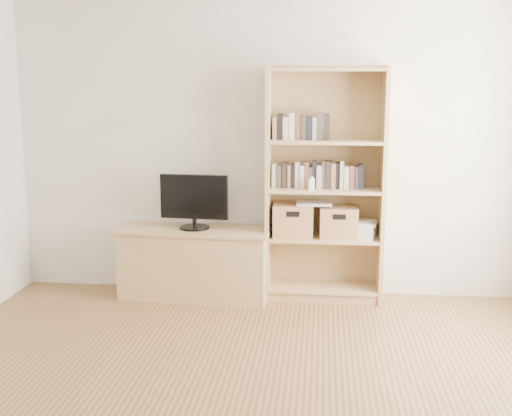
# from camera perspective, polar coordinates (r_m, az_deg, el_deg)

# --- Properties ---
(back_wall) EXTENTS (4.50, 0.02, 2.60)m
(back_wall) POSITION_cam_1_polar(r_m,az_deg,el_deg) (5.66, 1.07, 5.35)
(back_wall) COLOR beige
(back_wall) RESTS_ON floor
(tv_stand) EXTENTS (1.31, 0.55, 0.59)m
(tv_stand) POSITION_cam_1_polar(r_m,az_deg,el_deg) (5.70, -5.41, -4.97)
(tv_stand) COLOR tan
(tv_stand) RESTS_ON floor
(bookshelf) EXTENTS (1.00, 0.36, 2.00)m
(bookshelf) POSITION_cam_1_polar(r_m,az_deg,el_deg) (5.50, 6.15, 1.99)
(bookshelf) COLOR tan
(bookshelf) RESTS_ON floor
(television) EXTENTS (0.60, 0.09, 0.47)m
(television) POSITION_cam_1_polar(r_m,az_deg,el_deg) (5.57, -5.51, 0.53)
(television) COLOR black
(television) RESTS_ON tv_stand
(books_row_mid) EXTENTS (0.83, 0.17, 0.22)m
(books_row_mid) POSITION_cam_1_polar(r_m,az_deg,el_deg) (5.51, 6.16, 2.93)
(books_row_mid) COLOR #A69E85
(books_row_mid) RESTS_ON bookshelf
(books_row_upper) EXTENTS (0.42, 0.16, 0.22)m
(books_row_upper) POSITION_cam_1_polar(r_m,az_deg,el_deg) (5.47, 3.90, 7.25)
(books_row_upper) COLOR #A69E85
(books_row_upper) RESTS_ON bookshelf
(baby_monitor) EXTENTS (0.05, 0.04, 0.10)m
(baby_monitor) POSITION_cam_1_polar(r_m,az_deg,el_deg) (5.38, 4.97, 2.10)
(baby_monitor) COLOR white
(baby_monitor) RESTS_ON bookshelf
(basket_left) EXTENTS (0.35, 0.29, 0.28)m
(basket_left) POSITION_cam_1_polar(r_m,az_deg,el_deg) (5.55, 3.32, -1.07)
(basket_left) COLOR olive
(basket_left) RESTS_ON bookshelf
(basket_right) EXTENTS (0.33, 0.27, 0.26)m
(basket_right) POSITION_cam_1_polar(r_m,az_deg,el_deg) (5.55, 7.34, -1.24)
(basket_right) COLOR olive
(basket_right) RESTS_ON bookshelf
(laptop) EXTENTS (0.31, 0.22, 0.02)m
(laptop) POSITION_cam_1_polar(r_m,az_deg,el_deg) (5.51, 5.17, 0.43)
(laptop) COLOR silver
(laptop) RESTS_ON basket_left
(magazine_stack) EXTENTS (0.24, 0.30, 0.12)m
(magazine_stack) POSITION_cam_1_polar(r_m,az_deg,el_deg) (5.58, 9.61, -2.00)
(magazine_stack) COLOR silver
(magazine_stack) RESTS_ON bookshelf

